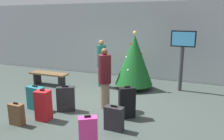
{
  "coord_description": "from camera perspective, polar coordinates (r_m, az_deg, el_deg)",
  "views": [
    {
      "loc": [
        2.7,
        -5.37,
        2.42
      ],
      "look_at": [
        0.31,
        0.71,
        0.9
      ],
      "focal_mm": 35.13,
      "sensor_mm": 36.0,
      "label": 1
    }
  ],
  "objects": [
    {
      "name": "traveller_1",
      "position": [
        7.88,
        -2.76,
        1.96
      ],
      "size": [
        0.41,
        0.41,
        1.71
      ],
      "color": "#19594C",
      "rests_on": "ground_plane"
    },
    {
      "name": "suitcase_6",
      "position": [
        5.66,
        -17.45,
        -8.77
      ],
      "size": [
        0.36,
        0.29,
        0.78
      ],
      "color": "#B2191E",
      "rests_on": "ground_plane"
    },
    {
      "name": "flight_info_kiosk",
      "position": [
        7.71,
        17.86,
        4.95
      ],
      "size": [
        0.8,
        0.15,
        2.06
      ],
      "color": "#333338",
      "rests_on": "ground_plane"
    },
    {
      "name": "back_wall",
      "position": [
        9.36,
        4.64,
        7.7
      ],
      "size": [
        16.0,
        0.2,
        3.1
      ],
      "primitive_type": "cube",
      "color": "#B7BCC1",
      "rests_on": "ground_plane"
    },
    {
      "name": "traveller_0",
      "position": [
        5.96,
        -1.92,
        -1.91
      ],
      "size": [
        0.5,
        0.5,
        1.68
      ],
      "color": "gray",
      "rests_on": "ground_plane"
    },
    {
      "name": "suitcase_1",
      "position": [
        6.04,
        -11.92,
        -7.39
      ],
      "size": [
        0.5,
        0.37,
        0.71
      ],
      "color": "#232326",
      "rests_on": "ground_plane"
    },
    {
      "name": "suitcase_0",
      "position": [
        4.97,
        0.53,
        -12.48
      ],
      "size": [
        0.43,
        0.22,
        0.58
      ],
      "color": "#232326",
      "rests_on": "ground_plane"
    },
    {
      "name": "holiday_tree",
      "position": [
        7.67,
        5.8,
        2.67
      ],
      "size": [
        1.32,
        1.32,
        2.04
      ],
      "color": "#4C3319",
      "rests_on": "ground_plane"
    },
    {
      "name": "suitcase_4",
      "position": [
        6.37,
        -19.2,
        -6.91
      ],
      "size": [
        0.51,
        0.28,
        0.68
      ],
      "color": "#19606B",
      "rests_on": "ground_plane"
    },
    {
      "name": "suitcase_3",
      "position": [
        5.52,
        3.92,
        -8.47
      ],
      "size": [
        0.44,
        0.38,
        0.82
      ],
      "color": "black",
      "rests_on": "ground_plane"
    },
    {
      "name": "waiting_bench",
      "position": [
        8.48,
        -16.07,
        -1.5
      ],
      "size": [
        1.47,
        0.44,
        0.48
      ],
      "color": "brown",
      "rests_on": "ground_plane"
    },
    {
      "name": "ground_plane",
      "position": [
        6.48,
        -4.89,
        -8.89
      ],
      "size": [
        16.0,
        16.0,
        0.0
      ],
      "primitive_type": "plane",
      "color": "#38423D"
    },
    {
      "name": "suitcase_5",
      "position": [
        5.66,
        -23.56,
        -10.54
      ],
      "size": [
        0.35,
        0.18,
        0.55
      ],
      "color": "brown",
      "rests_on": "ground_plane"
    },
    {
      "name": "suitcase_2",
      "position": [
        4.31,
        -6.27,
        -16.04
      ],
      "size": [
        0.39,
        0.33,
        0.69
      ],
      "color": "#E5388C",
      "rests_on": "ground_plane"
    }
  ]
}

